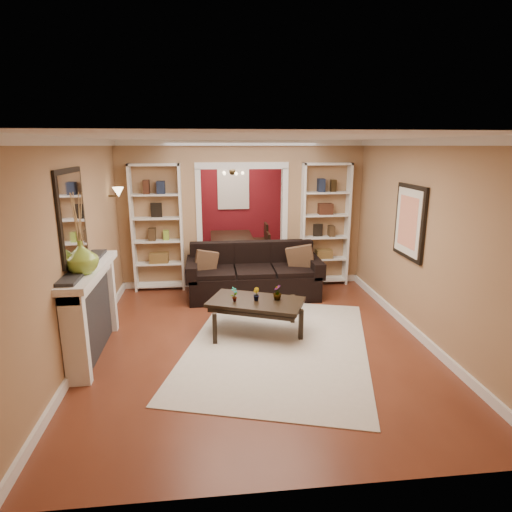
{
  "coord_description": "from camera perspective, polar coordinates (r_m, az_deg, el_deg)",
  "views": [
    {
      "loc": [
        -0.61,
        -6.72,
        2.6
      ],
      "look_at": [
        0.04,
        -0.8,
        1.06
      ],
      "focal_mm": 30.0,
      "sensor_mm": 36.0,
      "label": 1
    }
  ],
  "objects": [
    {
      "name": "floor",
      "position": [
        7.23,
        -1.03,
        -6.57
      ],
      "size": [
        8.0,
        8.0,
        0.0
      ],
      "primitive_type": "plane",
      "color": "brown",
      "rests_on": "ground"
    },
    {
      "name": "ceiling",
      "position": [
        6.75,
        -1.14,
        15.34
      ],
      "size": [
        8.0,
        8.0,
        0.0
      ],
      "primitive_type": "plane",
      "rotation": [
        3.14,
        0.0,
        0.0
      ],
      "color": "white",
      "rests_on": "ground"
    },
    {
      "name": "wall_back",
      "position": [
        10.81,
        -3.04,
        7.85
      ],
      "size": [
        8.0,
        0.0,
        8.0
      ],
      "primitive_type": "plane",
      "rotation": [
        1.57,
        0.0,
        0.0
      ],
      "color": "#A27B55",
      "rests_on": "ground"
    },
    {
      "name": "wall_front",
      "position": [
        3.06,
        5.9,
        -9.75
      ],
      "size": [
        8.0,
        0.0,
        8.0
      ],
      "primitive_type": "plane",
      "rotation": [
        -1.57,
        0.0,
        0.0
      ],
      "color": "#A27B55",
      "rests_on": "ground"
    },
    {
      "name": "wall_left",
      "position": [
        7.03,
        -19.7,
        3.4
      ],
      "size": [
        0.0,
        8.0,
        8.0
      ],
      "primitive_type": "plane",
      "rotation": [
        1.57,
        0.0,
        1.57
      ],
      "color": "#A27B55",
      "rests_on": "ground"
    },
    {
      "name": "wall_right",
      "position": [
        7.41,
        16.56,
        4.19
      ],
      "size": [
        0.0,
        8.0,
        8.0
      ],
      "primitive_type": "plane",
      "rotation": [
        1.57,
        0.0,
        -1.57
      ],
      "color": "#A27B55",
      "rests_on": "ground"
    },
    {
      "name": "partition_wall",
      "position": [
        8.04,
        -1.87,
        5.55
      ],
      "size": [
        4.5,
        0.15,
        2.7
      ],
      "primitive_type": "cube",
      "color": "#A27B55",
      "rests_on": "floor"
    },
    {
      "name": "red_back_panel",
      "position": [
        10.78,
        -3.03,
        7.67
      ],
      "size": [
        4.44,
        0.04,
        2.64
      ],
      "primitive_type": "cube",
      "color": "maroon",
      "rests_on": "floor"
    },
    {
      "name": "dining_window",
      "position": [
        10.72,
        -3.04,
        8.86
      ],
      "size": [
        0.78,
        0.03,
        0.98
      ],
      "primitive_type": "cube",
      "color": "#8CA5CC",
      "rests_on": "wall_back"
    },
    {
      "name": "area_rug",
      "position": [
        5.86,
        2.92,
        -11.82
      ],
      "size": [
        3.13,
        3.77,
        0.01
      ],
      "primitive_type": "cube",
      "rotation": [
        0.0,
        0.0,
        -0.28
      ],
      "color": "beige",
      "rests_on": "floor"
    },
    {
      "name": "sofa",
      "position": [
        7.52,
        -0.29,
        -2.05
      ],
      "size": [
        2.34,
        1.01,
        0.92
      ],
      "primitive_type": "cube",
      "color": "black",
      "rests_on": "floor"
    },
    {
      "name": "pillow_left",
      "position": [
        7.42,
        -6.66,
        -0.96
      ],
      "size": [
        0.39,
        0.19,
        0.38
      ],
      "primitive_type": "cube",
      "rotation": [
        0.0,
        0.0,
        0.22
      ],
      "color": "brown",
      "rests_on": "sofa"
    },
    {
      "name": "pillow_right",
      "position": [
        7.57,
        5.99,
        -0.29
      ],
      "size": [
        0.48,
        0.26,
        0.46
      ],
      "primitive_type": "cube",
      "rotation": [
        0.0,
        0.0,
        -0.3
      ],
      "color": "brown",
      "rests_on": "sofa"
    },
    {
      "name": "coffee_table",
      "position": [
        6.13,
        -0.01,
        -8.09
      ],
      "size": [
        1.47,
        1.14,
        0.49
      ],
      "primitive_type": "cube",
      "rotation": [
        0.0,
        0.0,
        -0.39
      ],
      "color": "black",
      "rests_on": "floor"
    },
    {
      "name": "plant_left",
      "position": [
        5.98,
        -2.9,
        -5.11
      ],
      "size": [
        0.13,
        0.13,
        0.21
      ],
      "primitive_type": "imported",
      "rotation": [
        0.0,
        0.0,
        0.86
      ],
      "color": "#336626",
      "rests_on": "coffee_table"
    },
    {
      "name": "plant_center",
      "position": [
        6.01,
        -0.01,
        -5.11
      ],
      "size": [
        0.11,
        0.12,
        0.18
      ],
      "primitive_type": "imported",
      "rotation": [
        0.0,
        0.0,
        1.84
      ],
      "color": "#336626",
      "rests_on": "coffee_table"
    },
    {
      "name": "plant_right",
      "position": [
        6.04,
        2.85,
        -4.88
      ],
      "size": [
        0.13,
        0.13,
        0.21
      ],
      "primitive_type": "imported",
      "rotation": [
        0.0,
        0.0,
        4.64
      ],
      "color": "#336626",
      "rests_on": "coffee_table"
    },
    {
      "name": "bookshelf_left",
      "position": [
        7.94,
        -13.0,
        3.61
      ],
      "size": [
        0.9,
        0.3,
        2.3
      ],
      "primitive_type": "cube",
      "color": "white",
      "rests_on": "floor"
    },
    {
      "name": "bookshelf_right",
      "position": [
        8.18,
        9.16,
        4.1
      ],
      "size": [
        0.9,
        0.3,
        2.3
      ],
      "primitive_type": "cube",
      "color": "white",
      "rests_on": "floor"
    },
    {
      "name": "fireplace",
      "position": [
        5.79,
        -20.81,
        -6.92
      ],
      "size": [
        0.32,
        1.7,
        1.16
      ],
      "primitive_type": "cube",
      "color": "white",
      "rests_on": "floor"
    },
    {
      "name": "vase",
      "position": [
        5.32,
        -22.24,
        -0.16
      ],
      "size": [
        0.43,
        0.43,
        0.39
      ],
      "primitive_type": "imported",
      "rotation": [
        0.0,
        0.0,
        -0.16
      ],
      "color": "#83A936",
      "rests_on": "fireplace"
    },
    {
      "name": "mirror",
      "position": [
        5.52,
        -23.35,
        4.98
      ],
      "size": [
        0.03,
        0.95,
        1.1
      ],
      "primitive_type": "cube",
      "color": "silver",
      "rests_on": "wall_left"
    },
    {
      "name": "wall_sconce",
      "position": [
        7.47,
        -18.33,
        7.86
      ],
      "size": [
        0.18,
        0.18,
        0.22
      ],
      "primitive_type": "cube",
      "color": "#FFE0A5",
      "rests_on": "wall_left"
    },
    {
      "name": "framed_art",
      "position": [
        6.46,
        19.73,
        4.3
      ],
      "size": [
        0.04,
        0.85,
        1.05
      ],
      "primitive_type": "cube",
      "color": "black",
      "rests_on": "wall_right"
    },
    {
      "name": "dining_table",
      "position": [
        9.72,
        -3.02,
        0.79
      ],
      "size": [
        1.7,
        0.95,
        0.6
      ],
      "primitive_type": "imported",
      "rotation": [
        0.0,
        0.0,
        1.57
      ],
      "color": "black",
      "rests_on": "floor"
    },
    {
      "name": "dining_chair_nw",
      "position": [
        9.37,
        -6.29,
        1.31
      ],
      "size": [
        0.52,
        0.52,
        0.95
      ],
      "primitive_type": "cube",
      "rotation": [
        0.0,
        0.0,
        1.69
      ],
      "color": "black",
      "rests_on": "floor"
    },
    {
      "name": "dining_chair_ne",
      "position": [
        9.46,
        0.41,
        0.92
      ],
      "size": [
        0.38,
        0.38,
        0.76
      ],
      "primitive_type": "cube",
      "rotation": [
        0.0,
        0.0,
        -1.56
      ],
      "color": "black",
      "rests_on": "floor"
    },
    {
      "name": "dining_chair_sw",
      "position": [
        9.98,
        -6.28,
        1.56
      ],
      "size": [
        0.46,
        0.46,
        0.76
      ],
      "primitive_type": "cube",
      "rotation": [
        0.0,
        0.0,
        1.31
      ],
      "color": "black",
      "rests_on": "floor"
    },
    {
      "name": "dining_chair_se",
      "position": [
        10.02,
        0.01,
        2.04
      ],
      "size": [
        0.47,
        0.47,
        0.87
      ],
      "primitive_type": "cube",
      "rotation": [
        0.0,
        0.0,
        -1.67
      ],
      "color": "black",
      "rests_on": "floor"
    },
    {
      "name": "chandelier",
      "position": [
        9.46,
        -2.63,
        10.97
      ],
      "size": [
        0.5,
        0.5,
        0.3
      ],
      "primitive_type": "cube",
      "color": "#362B18",
      "rests_on": "ceiling"
    }
  ]
}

